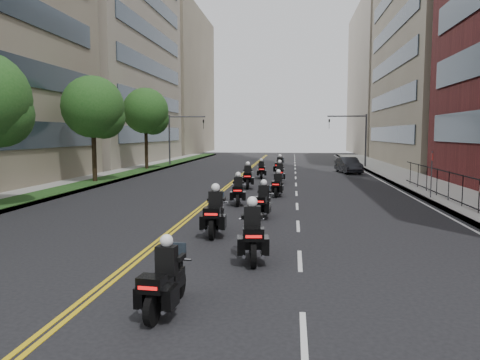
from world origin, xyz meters
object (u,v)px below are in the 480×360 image
Objects in this scene: motorcycle_4 at (238,192)px; motorcycle_5 at (278,186)px; motorcycle_1 at (252,235)px; motorcycle_7 at (280,174)px; motorcycle_3 at (263,203)px; motorcycle_8 at (261,171)px; motorcycle_0 at (165,282)px; parked_sedan at (348,165)px; motorcycle_6 at (248,178)px; motorcycle_9 at (280,167)px; motorcycle_2 at (215,215)px.

motorcycle_5 is at bearing 56.22° from motorcycle_4.
motorcycle_5 is at bearing 81.85° from motorcycle_1.
motorcycle_7 is at bearing 75.65° from motorcycle_4.
motorcycle_8 is at bearing 101.22° from motorcycle_3.
motorcycle_0 is 35.26m from parked_sedan.
motorcycle_4 is 10.82m from motorcycle_7.
motorcycle_3 is at bearing -91.67° from motorcycle_8.
motorcycle_5 is 0.96× the size of motorcycle_8.
motorcycle_0 reaches higher than motorcycle_5.
motorcycle_6 is 6.84m from motorcycle_8.
motorcycle_0 is 0.87× the size of motorcycle_1.
motorcycle_9 reaches higher than motorcycle_4.
motorcycle_2 is at bearing -93.02° from motorcycle_5.
motorcycle_4 is 21.48m from parked_sedan.
motorcycle_7 is at bearing -80.58° from motorcycle_9.
motorcycle_9 is (1.36, 3.58, 0.07)m from motorcycle_8.
motorcycle_3 is 0.51× the size of parked_sedan.
motorcycle_1 is 3.57m from motorcycle_2.
motorcycle_8 reaches higher than parked_sedan.
motorcycle_3 is 17.52m from motorcycle_8.
motorcycle_2 is at bearing -104.86° from motorcycle_3.
parked_sedan is at bearing 54.24° from motorcycle_6.
motorcycle_9 is at bearing 83.10° from motorcycle_1.
motorcycle_5 is at bearing -81.01° from motorcycle_9.
motorcycle_4 reaches higher than motorcycle_0.
motorcycle_9 is at bearing -168.28° from parked_sedan.
motorcycle_3 is at bearing 88.49° from motorcycle_0.
motorcycle_0 is 4.33m from motorcycle_1.
motorcycle_1 is 0.56× the size of parked_sedan.
motorcycle_0 is 32.02m from motorcycle_9.
motorcycle_8 is 0.50× the size of parked_sedan.
motorcycle_1 is 24.36m from motorcycle_8.
motorcycle_6 reaches higher than motorcycle_5.
motorcycle_7 reaches higher than parked_sedan.
motorcycle_8 is (-1.40, 24.32, -0.08)m from motorcycle_1.
motorcycle_8 is (0.43, 6.83, -0.06)m from motorcycle_6.
motorcycle_8 is 3.83m from motorcycle_9.
motorcycle_8 is (-1.27, 17.47, -0.01)m from motorcycle_3.
motorcycle_6 reaches higher than motorcycle_3.
motorcycle_4 is 3.93m from motorcycle_5.
motorcycle_0 is 1.03× the size of motorcycle_5.
motorcycle_8 is at bearing 114.36° from motorcycle_7.
motorcycle_4 is 1.03× the size of motorcycle_8.
motorcycle_6 is at bearing 126.66° from motorcycle_5.
motorcycle_7 is (1.79, 10.67, 0.01)m from motorcycle_4.
motorcycle_6 is 4.04m from motorcycle_7.
motorcycle_9 is at bearing 63.36° from motorcycle_8.
motorcycle_4 is at bearing 96.01° from motorcycle_0.
motorcycle_8 is at bearing -103.12° from motorcycle_9.
motorcycle_9 reaches higher than motorcycle_7.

